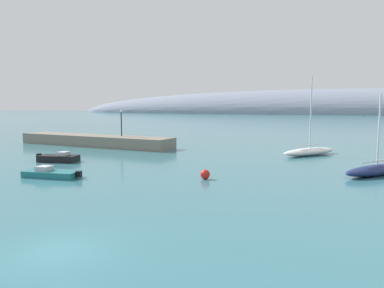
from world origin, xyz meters
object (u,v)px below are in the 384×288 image
Objects in this scene: sailboat_white_near_shore at (309,151)px; harbor_lamp_post at (121,120)px; sailboat_navy_outer_mooring at (377,170)px; mooring_buoy_red at (205,174)px; motorboat_black_alongside_breakwater at (59,158)px; motorboat_teal_foreground at (51,173)px.

sailboat_white_near_shore is 26.70m from harbor_lamp_post.
sailboat_white_near_shore is 12.86m from sailboat_navy_outer_mooring.
sailboat_navy_outer_mooring is at bearing 24.45° from mooring_buoy_red.
motorboat_black_alongside_breakwater is (-26.03, -13.70, -0.12)m from sailboat_white_near_shore.
harbor_lamp_post is (-18.18, 19.16, 3.57)m from mooring_buoy_red.
sailboat_navy_outer_mooring is 1.88× the size of harbor_lamp_post.
motorboat_black_alongside_breakwater is 5.92× the size of mooring_buoy_red.
sailboat_white_near_shore is 2.03× the size of motorboat_black_alongside_breakwater.
sailboat_navy_outer_mooring reaches higher than harbor_lamp_post.
mooring_buoy_red is at bearing -168.73° from motorboat_teal_foreground.
sailboat_white_near_shore is 1.34× the size of sailboat_navy_outer_mooring.
sailboat_navy_outer_mooring is at bearing -163.17° from motorboat_teal_foreground.
mooring_buoy_red is (-8.27, -17.88, -0.12)m from sailboat_white_near_shore.
sailboat_white_near_shore reaches higher than harbor_lamp_post.
motorboat_teal_foreground is (-26.80, -9.58, -0.17)m from sailboat_navy_outer_mooring.
motorboat_teal_foreground reaches higher than mooring_buoy_red.
harbor_lamp_post is (-0.41, 14.98, 3.57)m from motorboat_black_alongside_breakwater.
harbor_lamp_post reaches higher than motorboat_black_alongside_breakwater.
mooring_buoy_red is 0.21× the size of harbor_lamp_post.
motorboat_black_alongside_breakwater is at bearing -59.11° from motorboat_teal_foreground.
sailboat_navy_outer_mooring reaches higher than motorboat_black_alongside_breakwater.
sailboat_white_near_shore is at bearing 21.28° from motorboat_black_alongside_breakwater.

